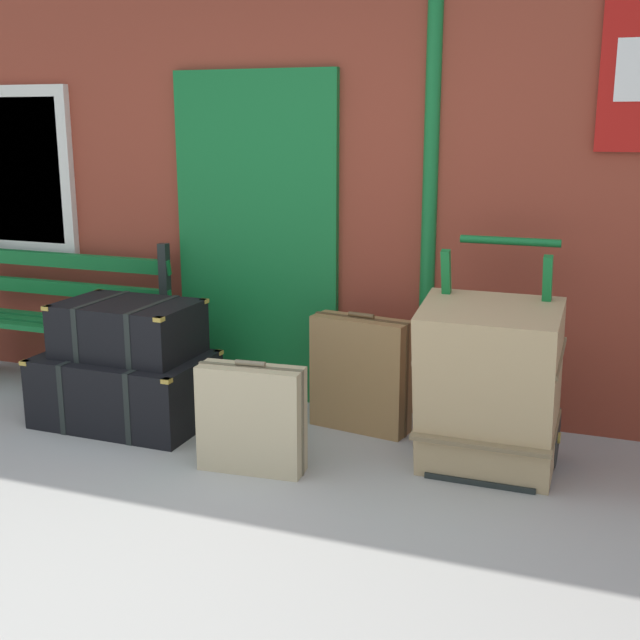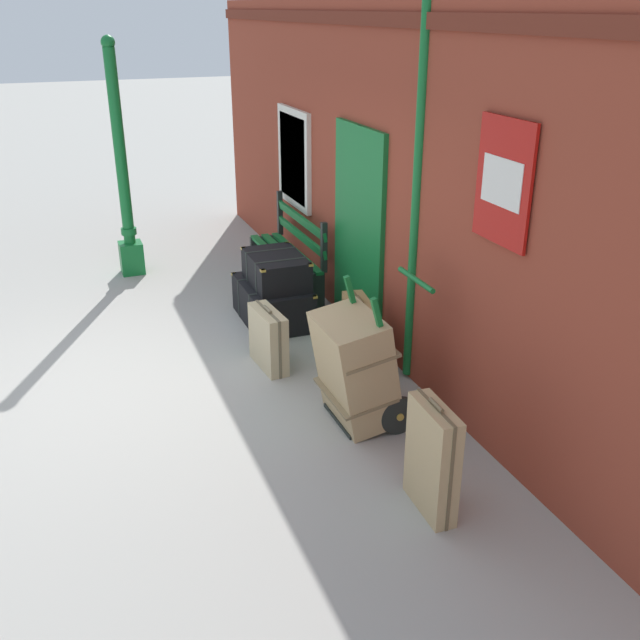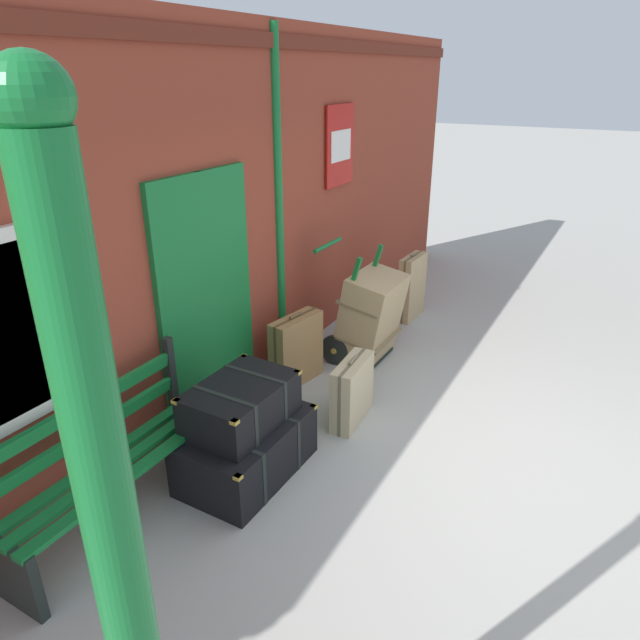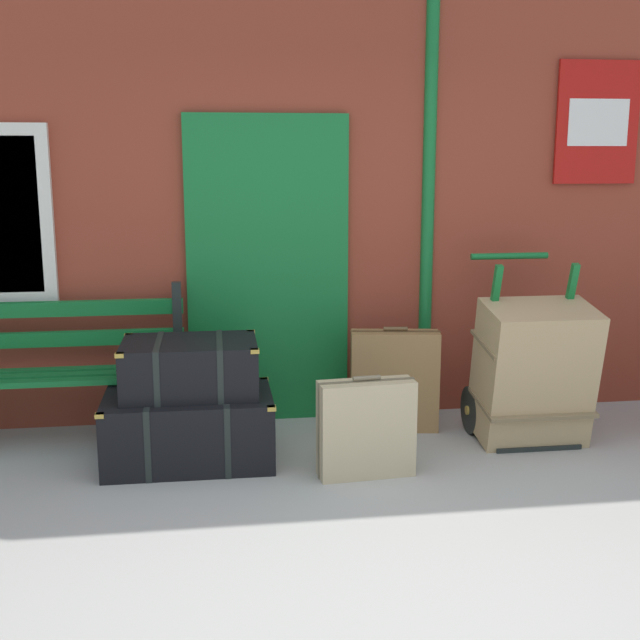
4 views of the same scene
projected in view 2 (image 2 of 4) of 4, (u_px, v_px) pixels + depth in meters
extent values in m
plane|color=#A3A099|center=(125.00, 383.00, 6.47)|extent=(60.00, 60.00, 0.00)
cube|color=brown|center=(390.00, 184.00, 6.69)|extent=(10.40, 0.30, 3.20)
cube|color=maroon|center=(380.00, 19.00, 6.06)|extent=(10.40, 0.03, 0.12)
cube|color=#146B2D|center=(358.00, 233.00, 7.12)|extent=(1.10, 0.05, 2.10)
cube|color=#0C401B|center=(357.00, 233.00, 7.12)|extent=(0.06, 0.02, 2.10)
cube|color=silver|center=(294.00, 158.00, 8.59)|extent=(1.04, 0.06, 1.16)
cube|color=silver|center=(293.00, 158.00, 8.59)|extent=(0.88, 0.02, 1.00)
cylinder|color=#146B2D|center=(417.00, 206.00, 5.95)|extent=(0.09, 0.09, 3.14)
cube|color=#B7140F|center=(503.00, 182.00, 4.74)|extent=(0.60, 0.02, 0.84)
cube|color=white|center=(502.00, 182.00, 4.74)|extent=(0.44, 0.01, 0.32)
cube|color=#146B2D|center=(132.00, 258.00, 9.07)|extent=(0.28, 0.28, 0.40)
cylinder|color=#146B2D|center=(120.00, 150.00, 8.53)|extent=(0.14, 0.14, 2.30)
cylinder|color=#146B2D|center=(129.00, 231.00, 8.93)|extent=(0.19, 0.19, 0.08)
sphere|color=#146B2D|center=(108.00, 42.00, 8.05)|extent=(0.16, 0.16, 0.16)
cube|color=#146B2D|center=(273.00, 255.00, 8.38)|extent=(1.60, 0.09, 0.04)
cube|color=#146B2D|center=(285.00, 254.00, 8.43)|extent=(1.60, 0.09, 0.04)
cube|color=#146B2D|center=(296.00, 252.00, 8.48)|extent=(1.60, 0.09, 0.04)
cube|color=#146B2D|center=(300.00, 236.00, 8.42)|extent=(1.60, 0.05, 0.10)
cube|color=#146B2D|center=(300.00, 219.00, 8.34)|extent=(1.60, 0.05, 0.10)
cube|color=black|center=(266.00, 253.00, 9.17)|extent=(0.06, 0.40, 0.45)
cube|color=black|center=(280.00, 213.00, 9.03)|extent=(0.06, 0.06, 0.56)
cube|color=black|center=(307.00, 294.00, 7.87)|extent=(0.06, 0.40, 0.45)
cube|color=black|center=(324.00, 248.00, 7.73)|extent=(0.06, 0.06, 0.56)
cube|color=black|center=(273.00, 302.00, 7.68)|extent=(1.00, 0.65, 0.42)
cube|color=black|center=(267.00, 295.00, 7.88)|extent=(0.04, 0.65, 0.43)
cube|color=black|center=(279.00, 310.00, 7.49)|extent=(0.04, 0.65, 0.43)
cube|color=#B79338|center=(234.00, 274.00, 7.92)|extent=(0.05, 0.05, 0.02)
cube|color=#B79338|center=(258.00, 305.00, 7.09)|extent=(0.05, 0.05, 0.02)
cube|color=#B79338|center=(285.00, 267.00, 8.11)|extent=(0.05, 0.05, 0.02)
cube|color=#B79338|center=(315.00, 297.00, 7.29)|extent=(0.05, 0.05, 0.02)
cube|color=silver|center=(246.00, 307.00, 7.57)|extent=(0.36, 0.01, 0.10)
cube|color=black|center=(276.00, 270.00, 7.53)|extent=(0.81, 0.55, 0.32)
cube|color=black|center=(271.00, 264.00, 7.69)|extent=(0.04, 0.55, 0.33)
cube|color=black|center=(281.00, 275.00, 7.38)|extent=(0.04, 0.55, 0.33)
cube|color=#B79338|center=(243.00, 248.00, 7.72)|extent=(0.05, 0.05, 0.02)
cube|color=#B79338|center=(263.00, 271.00, 7.07)|extent=(0.05, 0.05, 0.02)
cube|color=#B79338|center=(287.00, 243.00, 7.88)|extent=(0.05, 0.05, 0.02)
cube|color=#B79338|center=(311.00, 265.00, 7.23)|extent=(0.05, 0.05, 0.02)
cube|color=black|center=(352.00, 418.00, 5.90)|extent=(0.56, 0.28, 0.03)
cube|color=#146B2D|center=(363.00, 339.00, 5.95)|extent=(0.04, 0.36, 1.17)
cube|color=#146B2D|center=(390.00, 365.00, 5.52)|extent=(0.04, 0.36, 1.17)
cylinder|color=#146B2D|center=(416.00, 280.00, 5.61)|extent=(0.54, 0.04, 0.04)
cylinder|color=black|center=(365.00, 379.00, 6.20)|extent=(0.04, 0.32, 0.32)
cylinder|color=#B79338|center=(365.00, 379.00, 6.20)|extent=(0.07, 0.06, 0.06)
cylinder|color=black|center=(399.00, 416.00, 5.65)|extent=(0.04, 0.32, 0.32)
cylinder|color=#B79338|center=(399.00, 416.00, 5.65)|extent=(0.07, 0.06, 0.06)
cube|color=tan|center=(355.00, 368.00, 5.72)|extent=(0.68, 0.58, 0.94)
cube|color=olive|center=(355.00, 389.00, 5.80)|extent=(0.70, 0.46, 0.10)
cube|color=olive|center=(356.00, 346.00, 5.64)|extent=(0.70, 0.46, 0.10)
cube|color=tan|center=(432.00, 459.00, 4.71)|extent=(0.50, 0.18, 0.78)
cylinder|color=brown|center=(436.00, 405.00, 4.54)|extent=(0.16, 0.03, 0.03)
cube|color=brown|center=(432.00, 459.00, 4.71)|extent=(0.51, 0.04, 0.79)
cube|color=tan|center=(268.00, 339.00, 6.66)|extent=(0.57, 0.23, 0.56)
cylinder|color=#71644C|center=(267.00, 309.00, 6.54)|extent=(0.16, 0.04, 0.03)
cube|color=brown|center=(268.00, 339.00, 6.66)|extent=(0.57, 0.07, 0.58)
cube|color=olive|center=(359.00, 336.00, 6.60)|extent=(0.61, 0.28, 0.68)
cylinder|color=brown|center=(360.00, 300.00, 6.45)|extent=(0.16, 0.05, 0.03)
cube|color=brown|center=(359.00, 336.00, 6.60)|extent=(0.60, 0.12, 0.69)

